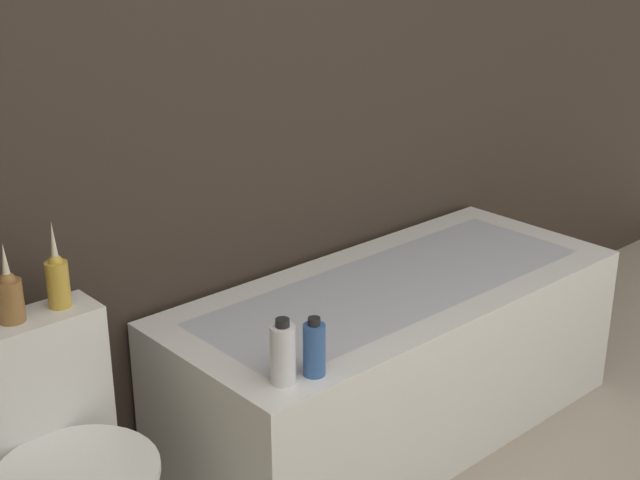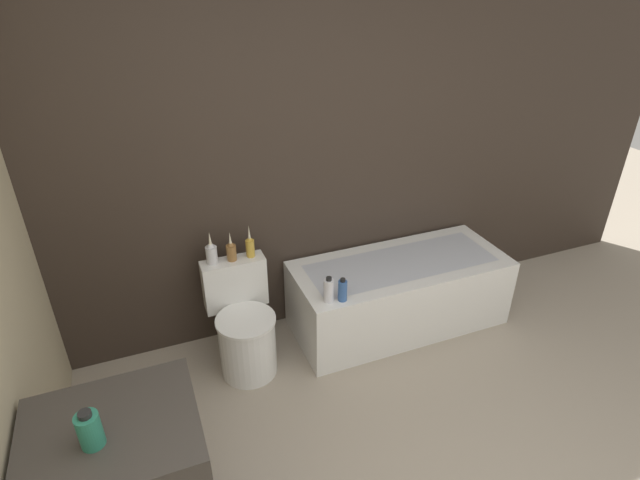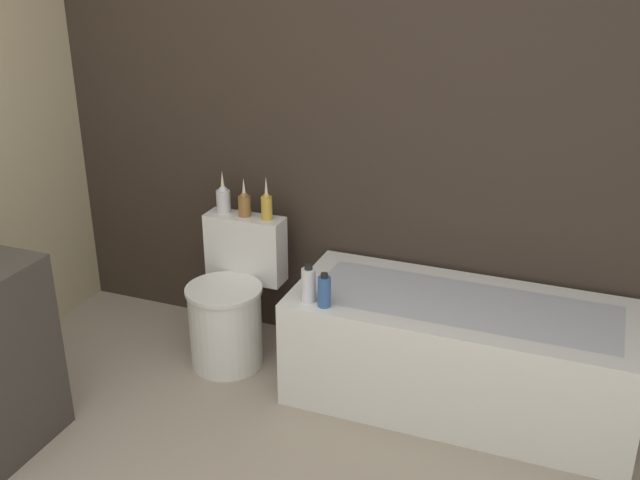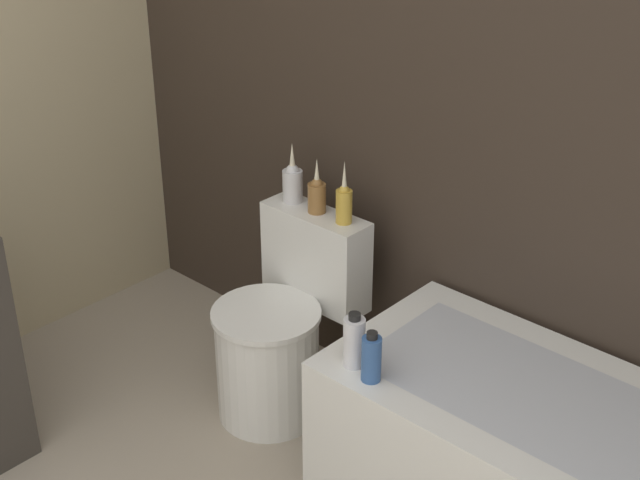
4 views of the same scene
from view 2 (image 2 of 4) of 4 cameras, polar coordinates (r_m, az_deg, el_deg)
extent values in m
cube|color=#332821|center=(3.30, -4.06, 9.72)|extent=(6.40, 0.06, 2.60)
cube|color=white|center=(3.74, 8.96, -6.00)|extent=(1.55, 0.65, 0.52)
cube|color=#B7BCC6|center=(3.60, 9.27, -2.67)|extent=(1.35, 0.45, 0.01)
cylinder|color=white|center=(3.35, -8.24, -11.93)|extent=(0.37, 0.37, 0.41)
cylinder|color=white|center=(3.22, -8.51, -9.03)|extent=(0.38, 0.38, 0.02)
cube|color=white|center=(3.35, -9.73, -4.84)|extent=(0.41, 0.14, 0.35)
cylinder|color=#267259|center=(2.11, -24.82, -19.15)|extent=(0.09, 0.09, 0.14)
cylinder|color=black|center=(2.06, -25.31, -17.58)|extent=(0.05, 0.05, 0.02)
cylinder|color=silver|center=(3.22, -12.27, -1.69)|extent=(0.07, 0.07, 0.12)
sphere|color=silver|center=(3.19, -12.38, -0.79)|extent=(0.05, 0.05, 0.05)
cone|color=beige|center=(3.17, -12.48, 0.04)|extent=(0.03, 0.03, 0.11)
cylinder|color=olive|center=(3.24, -10.09, -1.44)|extent=(0.06, 0.06, 0.11)
sphere|color=olive|center=(3.21, -10.17, -0.63)|extent=(0.04, 0.04, 0.04)
cone|color=beige|center=(3.19, -10.24, 0.11)|extent=(0.02, 0.02, 0.09)
cylinder|color=gold|center=(3.25, -7.98, -0.94)|extent=(0.06, 0.06, 0.12)
sphere|color=gold|center=(3.22, -8.05, -0.03)|extent=(0.04, 0.04, 0.04)
cone|color=beige|center=(3.20, -8.11, 0.80)|extent=(0.02, 0.02, 0.11)
cylinder|color=silver|center=(3.13, 1.01, -5.81)|extent=(0.06, 0.06, 0.16)
cylinder|color=black|center=(3.08, 1.03, -4.46)|extent=(0.04, 0.04, 0.02)
cylinder|color=#335999|center=(3.14, 2.59, -5.81)|extent=(0.06, 0.06, 0.14)
cylinder|color=black|center=(3.10, 2.62, -4.60)|extent=(0.03, 0.03, 0.02)
camera|label=1|loc=(1.13, -29.69, -15.33)|focal=50.00mm
camera|label=3|loc=(2.20, 76.62, -1.49)|focal=42.00mm
camera|label=4|loc=(2.51, 52.55, 10.42)|focal=50.00mm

